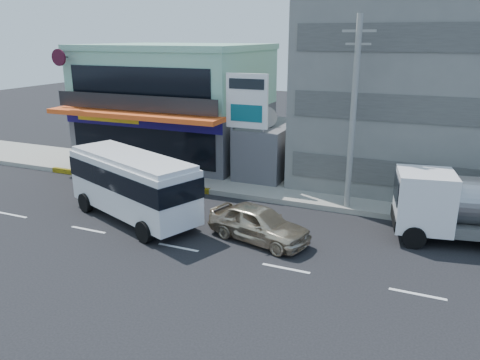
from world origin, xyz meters
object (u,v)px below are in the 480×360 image
shop_building (178,105)px  minibus (132,182)px  billboard (247,107)px  utility_pole_near (353,115)px  concrete_building (445,70)px  satellite_dish (265,126)px  sedan (259,223)px  motorcycle_rider (168,185)px

shop_building → minibus: shop_building is taller
billboard → utility_pole_near: (6.50, -1.80, 0.22)m
shop_building → concrete_building: concrete_building is taller
billboard → shop_building: bearing=147.7°
shop_building → minibus: size_ratio=1.47×
satellite_dish → utility_pole_near: size_ratio=0.15×
minibus → utility_pole_near: bearing=28.7°
sedan → motorcycle_rider: 7.88m
sedan → motorcycle_rider: motorcycle_rider is taller
satellite_dish → utility_pole_near: bearing=-31.0°
satellite_dish → sedan: satellite_dish is taller
shop_building → satellite_dish: (8.00, -2.95, -0.42)m
concrete_building → billboard: concrete_building is taller
concrete_building → sedan: concrete_building is taller
concrete_building → motorcycle_rider: concrete_building is taller
minibus → sedan: bearing=0.5°
minibus → motorcycle_rider: 3.90m
shop_building → utility_pole_near: 15.50m
concrete_building → billboard: 12.17m
billboard → motorcycle_rider: bearing=-135.3°
shop_building → satellite_dish: bearing=-20.2°
shop_building → billboard: 8.92m
satellite_dish → concrete_building: bearing=21.8°
minibus → motorcycle_rider: bearing=94.0°
satellite_dish → motorcycle_rider: satellite_dish is taller
satellite_dish → minibus: size_ratio=0.18×
concrete_building → sedan: 15.90m
satellite_dish → motorcycle_rider: 7.21m
sedan → motorcycle_rider: bearing=77.3°
concrete_building → minibus: (-13.75, -12.94, -4.99)m
utility_pole_near → motorcycle_rider: utility_pole_near is taller
satellite_dish → billboard: billboard is taller
shop_building → sedan: (11.00, -11.82, -3.17)m
utility_pole_near → motorcycle_rider: size_ratio=4.64×
concrete_building → utility_pole_near: size_ratio=1.60×
billboard → utility_pole_near: 6.75m
minibus → billboard: bearing=65.6°
billboard → minibus: bearing=-114.4°
minibus → sedan: size_ratio=1.73×
shop_building → concrete_building: 18.28m
shop_building → utility_pole_near: (14.00, -6.55, 1.15)m
minibus → motorcycle_rider: minibus is taller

